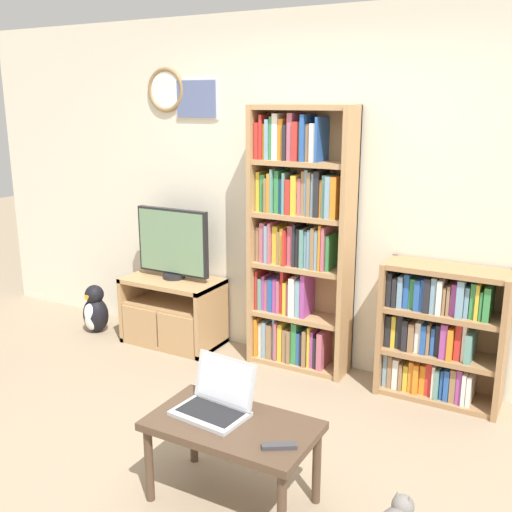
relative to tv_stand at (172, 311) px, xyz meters
The scene contains 10 objects.
ground_plane 1.93m from the tv_stand, 50.30° to the right, with size 18.00×18.00×0.00m, color gray.
wall_back 1.61m from the tv_stand, 13.60° to the left, with size 6.68×0.09×2.60m.
tv_stand is the anchor object (origin of this frame).
television 0.57m from the tv_stand, 86.61° to the left, with size 0.66×0.18×0.58m.
bookshelf_tall 1.28m from the tv_stand, ahead, with size 0.76×0.28×1.94m.
bookshelf_short 2.14m from the tv_stand, ahead, with size 0.81×0.32×0.93m.
coffee_table 2.13m from the tv_stand, 45.38° to the right, with size 0.83×0.47×0.44m.
laptop 2.02m from the tv_stand, 46.83° to the right, with size 0.38×0.32×0.26m.
remote_near_laptop 2.42m from the tv_stand, 41.72° to the right, with size 0.16×0.12×0.02m.
penguin_figurine 0.76m from the tv_stand, behind, with size 0.23×0.21×0.42m.
Camera 1 is at (1.65, -2.29, 1.97)m, focal length 42.00 mm.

